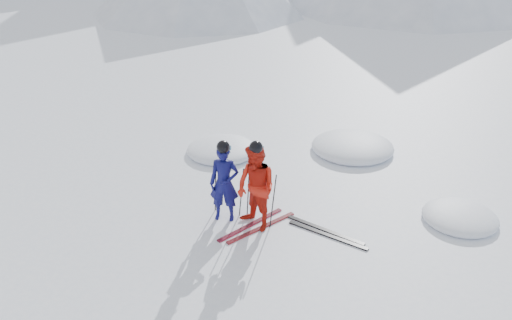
% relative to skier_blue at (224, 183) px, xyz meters
% --- Properties ---
extents(ground, '(160.00, 160.00, 0.00)m').
position_rel_skier_blue_xyz_m(ground, '(2.08, 0.20, -0.81)').
color(ground, white).
rests_on(ground, ground).
extents(skier_blue, '(0.69, 0.56, 1.63)m').
position_rel_skier_blue_xyz_m(skier_blue, '(0.00, 0.00, 0.00)').
color(skier_blue, '#0D0E53').
rests_on(skier_blue, ground).
extents(skier_red, '(1.04, 0.94, 1.76)m').
position_rel_skier_blue_xyz_m(skier_red, '(0.71, -0.01, 0.07)').
color(skier_red, red).
rests_on(skier_red, ground).
extents(pole_blue_left, '(0.11, 0.08, 1.08)m').
position_rel_skier_blue_xyz_m(pole_blue_left, '(-0.30, 0.15, -0.27)').
color(pole_blue_left, black).
rests_on(pole_blue_left, ground).
extents(pole_blue_right, '(0.11, 0.07, 1.08)m').
position_rel_skier_blue_xyz_m(pole_blue_right, '(0.25, 0.25, -0.27)').
color(pole_blue_right, black).
rests_on(pole_blue_right, ground).
extents(pole_red_left, '(0.12, 0.09, 1.17)m').
position_rel_skier_blue_xyz_m(pole_red_left, '(0.41, 0.24, -0.23)').
color(pole_red_left, black).
rests_on(pole_red_left, ground).
extents(pole_red_right, '(0.12, 0.08, 1.17)m').
position_rel_skier_blue_xyz_m(pole_red_right, '(1.01, 0.14, -0.23)').
color(pole_red_right, black).
rests_on(pole_red_right, ground).
extents(ski_worn_left, '(0.66, 1.63, 0.03)m').
position_rel_skier_blue_xyz_m(ski_worn_left, '(0.59, -0.01, -0.80)').
color(ski_worn_left, black).
rests_on(ski_worn_left, ground).
extents(ski_worn_right, '(0.77, 1.59, 0.03)m').
position_rel_skier_blue_xyz_m(ski_worn_right, '(0.83, -0.01, -0.80)').
color(ski_worn_right, black).
rests_on(ski_worn_right, ground).
extents(ski_loose_a, '(1.69, 0.38, 0.03)m').
position_rel_skier_blue_xyz_m(ski_loose_a, '(2.00, 0.48, -0.80)').
color(ski_loose_a, black).
rests_on(ski_loose_a, ground).
extents(ski_loose_b, '(1.70, 0.32, 0.03)m').
position_rel_skier_blue_xyz_m(ski_loose_b, '(2.10, 0.33, -0.80)').
color(ski_loose_b, black).
rests_on(ski_loose_b, ground).
extents(snow_lumps, '(7.61, 4.11, 0.47)m').
position_rel_skier_blue_xyz_m(snow_lumps, '(0.96, 3.43, -0.81)').
color(snow_lumps, white).
rests_on(snow_lumps, ground).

